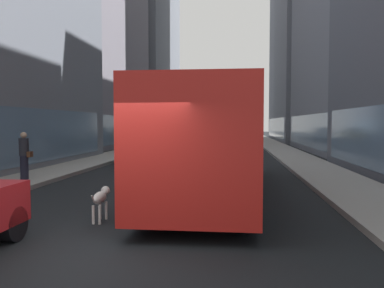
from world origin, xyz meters
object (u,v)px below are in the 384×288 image
Objects in this scene: car_silver_sedan at (228,133)px; dalmatian_dog at (101,198)px; car_yellow_taxi at (197,134)px; car_blue_hatchback at (188,136)px; transit_bus at (209,135)px; car_black_suv at (190,142)px; pedestrian_with_handbag at (24,155)px; car_white_van at (145,148)px.

car_silver_sedan is 4.28× the size of dalmatian_dog.
car_blue_hatchback is at bearing -90.00° from car_yellow_taxi.
transit_bus is at bearing 63.02° from dalmatian_dog.
car_silver_sedan is 0.94× the size of car_black_suv.
car_silver_sedan is at bearing 84.60° from car_black_suv.
car_yellow_taxi is 0.95× the size of car_blue_hatchback.
pedestrian_with_handbag is (-4.51, 4.76, 0.50)m from dalmatian_dog.
pedestrian_with_handbag is (-6.62, -40.00, 0.19)m from car_silver_sedan.
transit_bus is 2.67× the size of car_yellow_taxi.
car_yellow_taxi is at bearing 92.60° from dalmatian_dog.
dalmatian_dog is at bearing -92.70° from car_silver_sedan.
car_white_van is at bearing 70.66° from pedestrian_with_handbag.
dalmatian_dog is at bearing -116.98° from transit_bus.
dalmatian_dog is at bearing -46.54° from pedestrian_with_handbag.
pedestrian_with_handbag is (-2.62, -26.83, 0.19)m from car_blue_hatchback.
car_yellow_taxi and car_black_suv have the same top height.
car_white_van is 4.79× the size of dalmatian_dog.
dalmatian_dog is (0.29, -19.38, -0.31)m from car_black_suv.
car_black_suv is (1.60, -12.22, 0.00)m from car_blue_hatchback.
pedestrian_with_handbag is (-4.22, -14.61, 0.19)m from car_black_suv.
car_silver_sedan is at bearing 87.30° from dalmatian_dog.
transit_bus is at bearing -83.91° from car_yellow_taxi.
pedestrian_with_handbag is at bearing -95.58° from car_blue_hatchback.
car_yellow_taxi and car_blue_hatchback have the same top height.
car_white_van is 7.32m from car_black_suv.
car_black_suv is at bearing 98.95° from transit_bus.
transit_bus is at bearing -63.71° from car_white_van.
car_white_van is 7.92m from pedestrian_with_handbag.
car_black_suv is 4.56× the size of dalmatian_dog.
transit_bus is 40.63m from car_silver_sedan.
car_blue_hatchback is 31.65m from dalmatian_dog.
car_blue_hatchback is at bearing 98.29° from transit_bus.
car_blue_hatchback is 19.36m from car_white_van.
car_silver_sedan reaches higher than dalmatian_dog.
car_yellow_taxi is at bearing 94.11° from car_black_suv.
transit_bus is 11.98× the size of dalmatian_dog.
car_yellow_taxi is 0.98× the size of car_black_suv.
car_blue_hatchback is 13.77m from car_silver_sedan.
car_blue_hatchback is 26.96m from pedestrian_with_handbag.
car_yellow_taxi is 10.05m from car_blue_hatchback.
car_yellow_taxi is 2.55× the size of pedestrian_with_handbag.
dalmatian_dog is at bearing -89.14° from car_black_suv.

